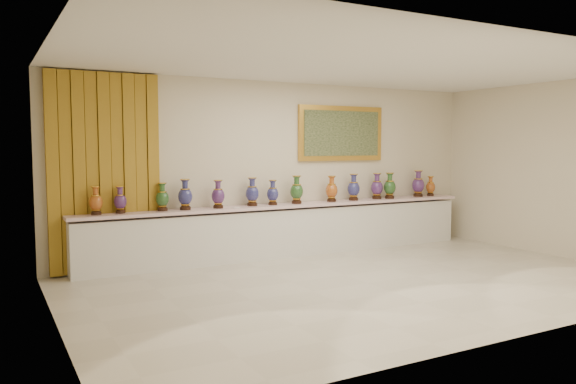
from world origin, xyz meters
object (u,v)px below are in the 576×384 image
at_px(vase_1, 120,201).
at_px(vase_0, 96,202).
at_px(counter, 289,230).
at_px(vase_2, 162,198).

bearing_deg(vase_1, vase_0, -174.70).
bearing_deg(counter, vase_1, 179.70).
bearing_deg(vase_0, vase_2, 2.19).
relative_size(counter, vase_0, 17.40).
xyz_separation_m(vase_0, vase_1, (0.35, 0.03, -0.01)).
bearing_deg(vase_1, counter, -0.30).
relative_size(counter, vase_1, 18.04).
relative_size(vase_1, vase_2, 0.93).
bearing_deg(vase_0, counter, 0.32).
distance_m(vase_0, vase_1, 0.35).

